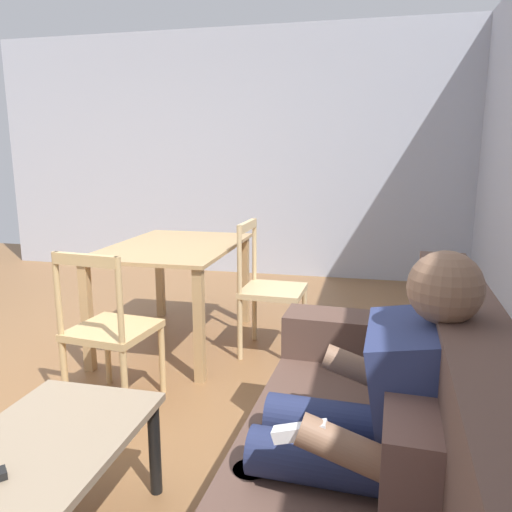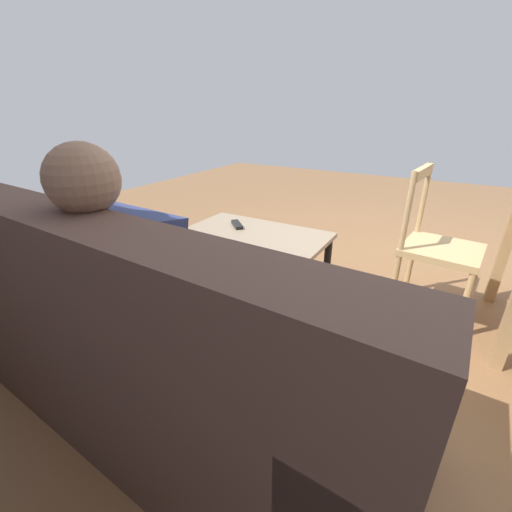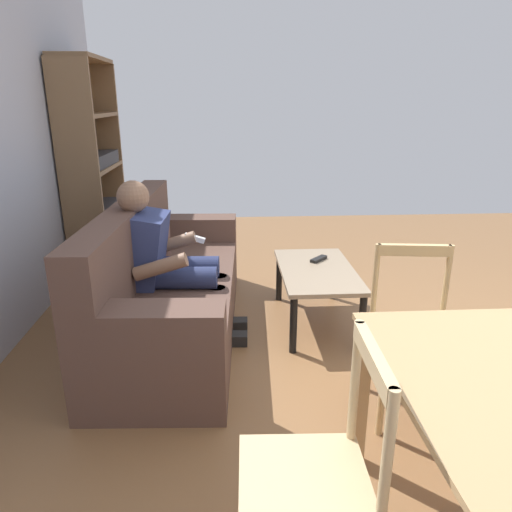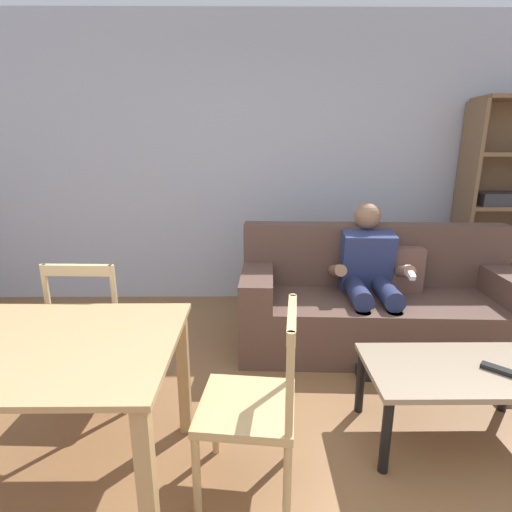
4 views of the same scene
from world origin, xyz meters
TOP-DOWN VIEW (x-y plane):
  - ground_plane at (0.00, 0.00)m, footprint 8.79×8.79m
  - couch at (0.90, 1.71)m, footprint 2.19×0.91m
  - person_lounging at (0.81, 1.68)m, footprint 0.61×0.85m
  - coffee_table at (0.99, 0.61)m, footprint 0.96×0.54m
  - tv_remote at (1.17, 0.57)m, footprint 0.16×0.15m
  - bookshelf at (2.40, 2.58)m, footprint 0.96×0.36m
  - dining_chair_near_wall at (-1.05, 1.00)m, footprint 0.44×0.44m
  - dining_chair_facing_couch at (-0.09, 0.30)m, footprint 0.47×0.47m

SIDE VIEW (x-z plane):
  - ground_plane at x=0.00m, z-range 0.00..0.00m
  - couch at x=0.90m, z-range -0.13..0.81m
  - coffee_table at x=0.99m, z-range 0.16..0.59m
  - dining_chair_facing_couch at x=-0.09m, z-range -0.01..0.89m
  - tv_remote at x=1.17m, z-range 0.43..0.46m
  - dining_chair_near_wall at x=-1.05m, z-range -0.01..0.92m
  - person_lounging at x=0.81m, z-range 0.02..1.15m
  - bookshelf at x=2.40m, z-range -0.15..1.85m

